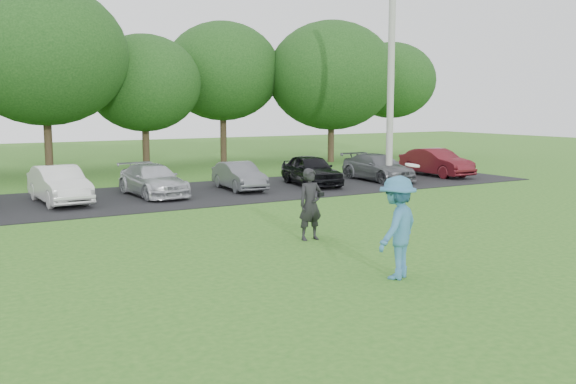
# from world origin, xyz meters

# --- Properties ---
(ground) EXTENTS (100.00, 100.00, 0.00)m
(ground) POSITION_xyz_m (0.00, 0.00, 0.00)
(ground) COLOR #2D671D
(ground) RESTS_ON ground
(parking_lot) EXTENTS (32.00, 6.50, 0.03)m
(parking_lot) POSITION_xyz_m (0.00, 13.00, 0.01)
(parking_lot) COLOR black
(parking_lot) RESTS_ON ground
(utility_pole) EXTENTS (0.28, 0.28, 10.04)m
(utility_pole) POSITION_xyz_m (9.78, 11.82, 5.02)
(utility_pole) COLOR #AFAEA9
(utility_pole) RESTS_ON ground
(frisbee_player) EXTENTS (1.46, 1.22, 2.21)m
(frisbee_player) POSITION_xyz_m (0.46, 0.20, 0.98)
(frisbee_player) COLOR teal
(frisbee_player) RESTS_ON ground
(camera_bystander) EXTENTS (0.65, 0.45, 1.75)m
(camera_bystander) POSITION_xyz_m (0.92, 3.98, 0.88)
(camera_bystander) COLOR black
(camera_bystander) RESTS_ON ground
(parked_cars) EXTENTS (28.03, 4.48, 1.24)m
(parked_cars) POSITION_xyz_m (0.21, 12.93, 0.61)
(parked_cars) COLOR #5A5D62
(parked_cars) RESTS_ON parking_lot
(tree_row) EXTENTS (42.39, 9.85, 8.64)m
(tree_row) POSITION_xyz_m (1.51, 22.76, 4.91)
(tree_row) COLOR #38281C
(tree_row) RESTS_ON ground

